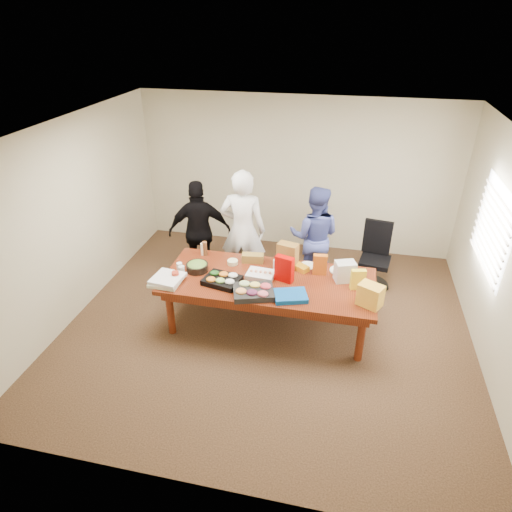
% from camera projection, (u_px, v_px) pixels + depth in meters
% --- Properties ---
extents(floor, '(5.50, 5.00, 0.02)m').
position_uv_depth(floor, '(268.00, 325.00, 6.21)').
color(floor, '#47301E').
rests_on(floor, ground).
extents(ceiling, '(5.50, 5.00, 0.02)m').
position_uv_depth(ceiling, '(271.00, 130.00, 4.87)').
color(ceiling, white).
rests_on(ceiling, wall_back).
extents(wall_back, '(5.50, 0.04, 2.70)m').
position_uv_depth(wall_back, '(296.00, 175.00, 7.67)').
color(wall_back, beige).
rests_on(wall_back, floor).
extents(wall_front, '(5.50, 0.04, 2.70)m').
position_uv_depth(wall_front, '(209.00, 383.00, 3.42)').
color(wall_front, beige).
rests_on(wall_front, floor).
extents(wall_left, '(0.04, 5.00, 2.70)m').
position_uv_depth(wall_left, '(74.00, 220.00, 6.05)').
color(wall_left, beige).
rests_on(wall_left, floor).
extents(wall_right, '(0.04, 5.00, 2.70)m').
position_uv_depth(wall_right, '(505.00, 263.00, 5.03)').
color(wall_right, beige).
rests_on(wall_right, floor).
extents(window_panel, '(0.03, 1.40, 1.10)m').
position_uv_depth(window_panel, '(493.00, 228.00, 5.47)').
color(window_panel, white).
rests_on(window_panel, wall_right).
extents(window_blinds, '(0.04, 1.36, 1.00)m').
position_uv_depth(window_blinds, '(489.00, 228.00, 5.48)').
color(window_blinds, beige).
rests_on(window_blinds, wall_right).
extents(conference_table, '(2.80, 1.20, 0.75)m').
position_uv_depth(conference_table, '(268.00, 302.00, 6.02)').
color(conference_table, '#4C1C0F').
rests_on(conference_table, floor).
extents(office_chair, '(0.60, 0.60, 1.02)m').
position_uv_depth(office_chair, '(375.00, 259.00, 6.80)').
color(office_chair, black).
rests_on(office_chair, floor).
extents(person_center, '(0.71, 0.48, 1.91)m').
position_uv_depth(person_center, '(243.00, 230.00, 6.66)').
color(person_center, silver).
rests_on(person_center, floor).
extents(person_right, '(0.80, 0.63, 1.63)m').
position_uv_depth(person_right, '(314.00, 237.00, 6.79)').
color(person_right, '#424C99').
rests_on(person_right, floor).
extents(person_left, '(1.05, 0.68, 1.66)m').
position_uv_depth(person_left, '(200.00, 231.00, 6.92)').
color(person_left, black).
rests_on(person_left, floor).
extents(veggie_tray, '(0.52, 0.45, 0.07)m').
position_uv_depth(veggie_tray, '(222.00, 280.00, 5.75)').
color(veggie_tray, black).
rests_on(veggie_tray, conference_table).
extents(fruit_tray, '(0.60, 0.52, 0.08)m').
position_uv_depth(fruit_tray, '(254.00, 292.00, 5.51)').
color(fruit_tray, black).
rests_on(fruit_tray, conference_table).
extents(sheet_cake, '(0.38, 0.30, 0.06)m').
position_uv_depth(sheet_cake, '(261.00, 275.00, 5.88)').
color(sheet_cake, white).
rests_on(sheet_cake, conference_table).
extents(salad_bowl, '(0.34, 0.34, 0.10)m').
position_uv_depth(salad_bowl, '(197.00, 267.00, 6.02)').
color(salad_bowl, black).
rests_on(salad_bowl, conference_table).
extents(chip_bag_blue, '(0.47, 0.41, 0.06)m').
position_uv_depth(chip_bag_blue, '(290.00, 296.00, 5.45)').
color(chip_bag_blue, '#094EA4').
rests_on(chip_bag_blue, conference_table).
extents(chip_bag_red, '(0.26, 0.17, 0.36)m').
position_uv_depth(chip_bag_red, '(284.00, 269.00, 5.73)').
color(chip_bag_red, '#B70300').
rests_on(chip_bag_red, conference_table).
extents(chip_bag_yellow, '(0.20, 0.12, 0.28)m').
position_uv_depth(chip_bag_yellow, '(358.00, 279.00, 5.58)').
color(chip_bag_yellow, yellow).
rests_on(chip_bag_yellow, conference_table).
extents(chip_bag_orange, '(0.19, 0.10, 0.29)m').
position_uv_depth(chip_bag_orange, '(320.00, 265.00, 5.89)').
color(chip_bag_orange, '#C25914').
rests_on(chip_bag_orange, conference_table).
extents(mayo_jar, '(0.11, 0.11, 0.16)m').
position_uv_depth(mayo_jar, '(277.00, 265.00, 6.01)').
color(mayo_jar, silver).
rests_on(mayo_jar, conference_table).
extents(mustard_bottle, '(0.06, 0.06, 0.15)m').
position_uv_depth(mustard_bottle, '(290.00, 263.00, 6.06)').
color(mustard_bottle, '#EFF800').
rests_on(mustard_bottle, conference_table).
extents(dressing_bottle, '(0.07, 0.07, 0.21)m').
position_uv_depth(dressing_bottle, '(205.00, 248.00, 6.36)').
color(dressing_bottle, brown).
rests_on(dressing_bottle, conference_table).
extents(ranch_bottle, '(0.08, 0.08, 0.19)m').
position_uv_depth(ranch_bottle, '(203.00, 249.00, 6.37)').
color(ranch_bottle, white).
rests_on(ranch_bottle, conference_table).
extents(banana_bunch, '(0.25, 0.23, 0.07)m').
position_uv_depth(banana_bunch, '(301.00, 268.00, 6.03)').
color(banana_bunch, orange).
rests_on(banana_bunch, conference_table).
extents(bread_loaf, '(0.32, 0.17, 0.12)m').
position_uv_depth(bread_loaf, '(253.00, 258.00, 6.21)').
color(bread_loaf, olive).
rests_on(bread_loaf, conference_table).
extents(kraft_bag, '(0.30, 0.22, 0.36)m').
position_uv_depth(kraft_bag, '(288.00, 255.00, 6.04)').
color(kraft_bag, brown).
rests_on(kraft_bag, conference_table).
extents(red_cup, '(0.10, 0.10, 0.13)m').
position_uv_depth(red_cup, '(176.00, 276.00, 5.79)').
color(red_cup, '#A82F1A').
rests_on(red_cup, conference_table).
extents(clear_cup_a, '(0.10, 0.10, 0.11)m').
position_uv_depth(clear_cup_a, '(182.00, 270.00, 5.94)').
color(clear_cup_a, silver).
rests_on(clear_cup_a, conference_table).
extents(clear_cup_b, '(0.08, 0.08, 0.11)m').
position_uv_depth(clear_cup_b, '(180.00, 267.00, 6.02)').
color(clear_cup_b, white).
rests_on(clear_cup_b, conference_table).
extents(pizza_box_lower, '(0.39, 0.39, 0.04)m').
position_uv_depth(pizza_box_lower, '(166.00, 281.00, 5.76)').
color(pizza_box_lower, white).
rests_on(pizza_box_lower, conference_table).
extents(pizza_box_upper, '(0.42, 0.42, 0.04)m').
position_uv_depth(pizza_box_upper, '(168.00, 278.00, 5.74)').
color(pizza_box_upper, white).
rests_on(pizza_box_upper, pizza_box_lower).
extents(plate_a, '(0.30, 0.30, 0.02)m').
position_uv_depth(plate_a, '(340.00, 270.00, 6.02)').
color(plate_a, white).
rests_on(plate_a, conference_table).
extents(plate_b, '(0.28, 0.28, 0.01)m').
position_uv_depth(plate_b, '(308.00, 265.00, 6.14)').
color(plate_b, white).
rests_on(plate_b, conference_table).
extents(dip_bowl_a, '(0.19, 0.19, 0.07)m').
position_uv_depth(dip_bowl_a, '(280.00, 268.00, 6.03)').
color(dip_bowl_a, beige).
rests_on(dip_bowl_a, conference_table).
extents(dip_bowl_b, '(0.18, 0.18, 0.06)m').
position_uv_depth(dip_bowl_b, '(233.00, 262.00, 6.17)').
color(dip_bowl_b, beige).
rests_on(dip_bowl_b, conference_table).
extents(grocery_bag_white, '(0.30, 0.26, 0.27)m').
position_uv_depth(grocery_bag_white, '(345.00, 271.00, 5.75)').
color(grocery_bag_white, silver).
rests_on(grocery_bag_white, conference_table).
extents(grocery_bag_yellow, '(0.34, 0.30, 0.28)m').
position_uv_depth(grocery_bag_yellow, '(370.00, 295.00, 5.27)').
color(grocery_bag_yellow, yellow).
rests_on(grocery_bag_yellow, conference_table).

